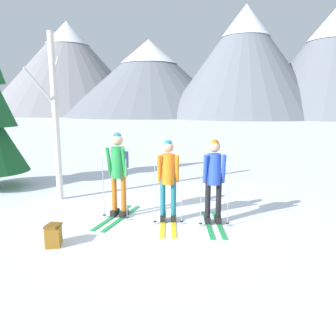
# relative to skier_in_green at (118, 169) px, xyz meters

# --- Properties ---
(ground_plane) EXTENTS (400.00, 400.00, 0.00)m
(ground_plane) POSITION_rel_skier_in_green_xyz_m (0.88, -0.14, -1.05)
(ground_plane) COLOR white
(skier_in_green) EXTENTS (0.65, 1.75, 1.84)m
(skier_in_green) POSITION_rel_skier_in_green_xyz_m (0.00, 0.00, 0.00)
(skier_in_green) COLOR green
(skier_in_green) RESTS_ON ground
(skier_in_orange) EXTENTS (0.61, 1.68, 1.71)m
(skier_in_orange) POSITION_rel_skier_in_green_xyz_m (1.09, -0.18, -0.08)
(skier_in_orange) COLOR yellow
(skier_in_orange) RESTS_ON ground
(skier_in_blue) EXTENTS (0.61, 1.59, 1.74)m
(skier_in_blue) POSITION_rel_skier_in_green_xyz_m (2.02, -0.19, -0.07)
(skier_in_blue) COLOR green
(skier_in_blue) RESTS_ON ground
(birch_tree_tall) EXTENTS (0.47, 1.16, 4.13)m
(birch_tree_tall) POSITION_rel_skier_in_green_xyz_m (-1.89, 1.14, 1.06)
(birch_tree_tall) COLOR silver
(birch_tree_tall) RESTS_ON ground
(backpack_on_snow_front) EXTENTS (0.31, 0.37, 0.38)m
(backpack_on_snow_front) POSITION_rel_skier_in_green_xyz_m (-0.73, -1.63, -0.86)
(backpack_on_snow_front) COLOR #99661E
(backpack_on_snow_front) RESTS_ON ground
(mountain_ridge_distant) EXTENTS (99.04, 55.01, 24.00)m
(mountain_ridge_distant) POSITION_rel_skier_in_green_xyz_m (-8.81, 71.07, 9.86)
(mountain_ridge_distant) COLOR gray
(mountain_ridge_distant) RESTS_ON ground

